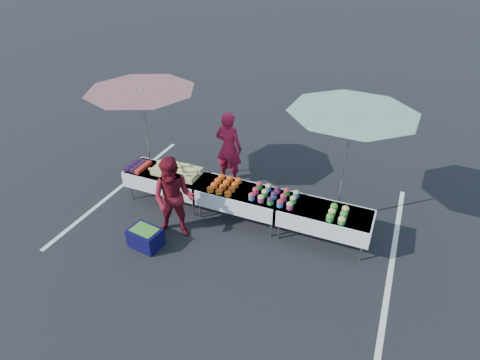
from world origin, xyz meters
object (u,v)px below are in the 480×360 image
at_px(table_center, 240,197).
at_px(umbrella_right, 351,122).
at_px(vendor, 229,148).
at_px(table_right, 324,217).
at_px(customer, 174,199).
at_px(umbrella_left, 142,99).
at_px(storage_bin, 145,237).
at_px(table_left, 167,179).

bearing_deg(table_center, umbrella_right, 22.48).
relative_size(table_center, vendor, 1.01).
xyz_separation_m(table_right, customer, (-2.80, -0.98, 0.30)).
bearing_deg(umbrella_left, customer, -42.67).
bearing_deg(umbrella_left, vendor, 29.51).
distance_m(customer, umbrella_left, 2.45).
height_order(umbrella_left, storage_bin, umbrella_left).
height_order(vendor, umbrella_left, umbrella_left).
bearing_deg(vendor, table_left, 55.63).
height_order(table_right, umbrella_right, umbrella_right).
bearing_deg(customer, umbrella_left, 121.80).
bearing_deg(customer, table_right, 3.86).
xyz_separation_m(table_left, customer, (0.80, -0.98, 0.30)).
height_order(umbrella_right, storage_bin, umbrella_right).
xyz_separation_m(table_left, vendor, (0.94, 1.33, 0.34)).
relative_size(table_left, customer, 1.05).
xyz_separation_m(table_left, umbrella_right, (3.73, 0.80, 1.71)).
bearing_deg(table_left, table_right, 0.00).
relative_size(vendor, storage_bin, 2.74).
distance_m(table_left, umbrella_left, 1.84).
bearing_deg(storage_bin, table_center, 55.62).
height_order(vendor, umbrella_right, umbrella_right).
xyz_separation_m(table_right, umbrella_right, (0.13, 0.80, 1.71)).
height_order(customer, umbrella_right, umbrella_right).
height_order(table_left, customer, customer).
bearing_deg(storage_bin, customer, 62.92).
bearing_deg(umbrella_left, table_center, -9.09).
bearing_deg(storage_bin, table_left, 112.75).
relative_size(table_right, vendor, 1.01).
bearing_deg(table_center, customer, -135.38).
distance_m(table_left, table_right, 3.60).
distance_m(table_center, customer, 1.43).
xyz_separation_m(table_right, vendor, (-2.66, 1.33, 0.34)).
height_order(umbrella_left, umbrella_right, umbrella_right).
distance_m(customer, umbrella_right, 3.71).
bearing_deg(umbrella_right, umbrella_left, -174.84).
xyz_separation_m(table_left, table_right, (3.60, 0.00, 0.00)).
bearing_deg(customer, table_center, 29.10).
relative_size(umbrella_left, umbrella_right, 0.79).
height_order(table_left, table_right, same).
bearing_deg(table_left, storage_bin, -74.74).
distance_m(table_center, umbrella_left, 3.02).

